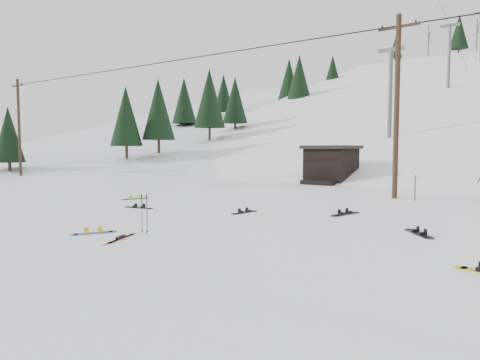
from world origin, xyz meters
The scene contains 17 objects.
ground centered at (0.00, 0.00, 0.00)m, with size 200.00×200.00×0.00m, color white.
ridge_left centered at (-36.00, 48.00, -11.00)m, with size 34.00×85.00×38.00m, color white.
treeline_left centered at (-34.00, 40.00, 0.00)m, with size 20.00×64.00×10.00m, color black, non-canonical shape.
utility_pole centered at (2.00, 14.00, 4.68)m, with size 2.00×0.26×9.00m.
utility_pole_left centered at (-32.00, 11.00, 4.68)m, with size 2.00×0.26×9.00m.
trail_sign centered at (3.10, 13.58, 1.27)m, with size 0.50×0.09×1.85m.
lift_hut centered at (-5.00, 20.94, 1.36)m, with size 3.40×4.10×2.75m.
lift_tower_near centered at (-4.00, 30.00, 7.86)m, with size 2.20×0.36×8.00m.
lift_tower_mid centered at (-4.00, 50.00, 14.36)m, with size 2.20×0.36×8.00m.
hero_snowboard centered at (-1.69, -0.54, 0.02)m, with size 0.71×1.20×0.09m.
hero_skis centered at (-0.41, -0.52, 0.02)m, with size 0.76×1.55×0.09m.
ski_poles centered at (-0.58, 0.42, 0.58)m, with size 0.31×0.08×1.14m.
board_scatter_a centered at (-5.06, 3.71, 0.02)m, with size 1.33×0.58×0.10m.
board_scatter_b centered at (-0.81, 5.41, 0.03)m, with size 0.35×1.39×0.10m.
board_scatter_c centered at (-7.85, 5.67, 0.03)m, with size 0.50×1.41×0.10m.
board_scatter_d centered at (5.69, 5.23, 0.03)m, with size 1.10×1.19×0.11m.
board_scatter_f centered at (2.41, 7.42, 0.03)m, with size 0.54×1.62×0.12m.
Camera 1 is at (9.26, -7.42, 2.40)m, focal length 32.00 mm.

